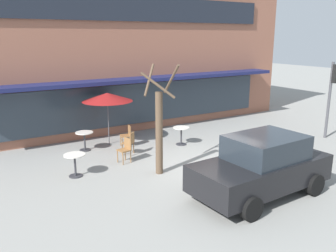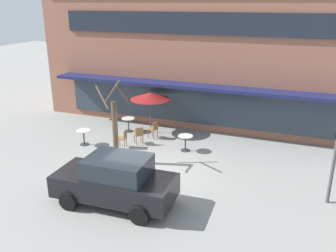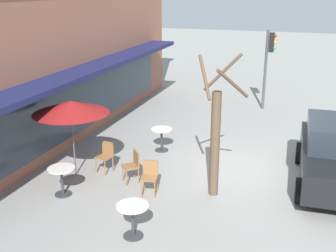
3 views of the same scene
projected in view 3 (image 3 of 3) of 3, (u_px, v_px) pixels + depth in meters
name	position (u px, v px, depth m)	size (l,w,h in m)	color
ground_plane	(249.00, 171.00, 12.35)	(80.00, 80.00, 0.00)	gray
cafe_table_near_wall	(133.00, 215.00, 8.98)	(0.70, 0.70, 0.76)	#333338
cafe_table_streetside	(62.00, 177.00, 10.79)	(0.70, 0.70, 0.76)	#333338
cafe_table_by_tree	(162.00, 136.00, 13.71)	(0.70, 0.70, 0.76)	#333338
patio_umbrella_green_folded	(71.00, 107.00, 11.47)	(2.10, 2.10, 2.20)	#4C4C51
cafe_chair_0	(133.00, 164.00, 11.53)	(0.57, 0.57, 0.89)	olive
cafe_chair_1	(150.00, 175.00, 10.88)	(0.47, 0.47, 0.89)	olive
cafe_chair_2	(106.00, 154.00, 12.18)	(0.48, 0.48, 0.89)	olive
street_tree	(216.00, 136.00, 10.49)	(1.27, 1.27, 3.64)	brown
traffic_light_pole	(269.00, 57.00, 17.85)	(0.26, 0.43, 3.40)	#47474C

